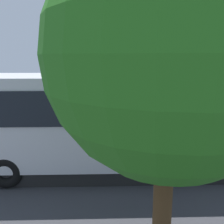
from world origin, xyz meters
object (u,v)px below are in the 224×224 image
spectator_left (156,120)px  stunt_motorcycle (69,112)px  spectator_centre (134,120)px  tree_left (170,35)px  tour_bus (136,124)px  spectator_far_right (95,120)px  spectator_right (113,119)px  traffic_cone (115,115)px  spectator_far_left (175,119)px  parked_motorcycle_silver (216,137)px

spectator_left → stunt_motorcycle: bearing=-38.0°
spectator_centre → tree_left: 7.85m
tour_bus → spectator_far_right: 3.33m
spectator_centre → stunt_motorcycle: size_ratio=0.90×
spectator_right → spectator_far_right: size_ratio=1.05×
traffic_cone → spectator_far_left: bearing=122.9°
tour_bus → spectator_far_right: tour_bus is taller
spectator_far_left → tree_left: bearing=74.9°
spectator_far_left → spectator_far_right: 3.63m
spectator_far_right → tour_bus: bearing=117.9°
spectator_far_left → spectator_right: bearing=4.7°
spectator_left → traffic_cone: size_ratio=2.69×
traffic_cone → tree_left: tree_left is taller
spectator_right → traffic_cone: 4.50m
tour_bus → parked_motorcycle_silver: 4.45m
spectator_left → spectator_centre: bearing=13.2°
spectator_far_left → spectator_left: 0.89m
spectator_left → spectator_centre: spectator_centre is taller
spectator_centre → parked_motorcycle_silver: (-3.47, 0.58, -0.58)m
spectator_left → tree_left: (1.13, 7.46, 3.13)m
tour_bus → tree_left: (-0.07, 4.39, 2.49)m
spectator_left → parked_motorcycle_silver: spectator_left is taller
tree_left → spectator_right: bearing=-83.5°
spectator_left → spectator_far_right: (2.73, 0.18, 0.03)m
spectator_far_right → spectator_centre: bearing=178.1°
stunt_motorcycle → spectator_left: bearing=142.0°
traffic_cone → spectator_far_right: bearing=78.3°
spectator_centre → traffic_cone: size_ratio=2.83×
spectator_far_left → traffic_cone: bearing=-57.1°
tour_bus → spectator_far_left: bearing=-124.1°
spectator_far_left → parked_motorcycle_silver: bearing=152.1°
stunt_motorcycle → tree_left: bearing=107.4°
tour_bus → spectator_far_left: (-2.09, -3.08, -0.57)m
tour_bus → spectator_left: bearing=-111.3°
spectator_centre → spectator_far_right: 1.72m
tour_bus → spectator_right: bearing=-75.1°
spectator_centre → tree_left: (0.12, 7.22, 3.07)m
parked_motorcycle_silver → tree_left: (3.58, 6.64, 3.65)m
tour_bus → traffic_cone: tour_bus is taller
spectator_far_left → traffic_cone: size_ratio=2.85×
spectator_centre → tree_left: size_ratio=0.28×
stunt_motorcycle → traffic_cone: 2.84m
spectator_far_right → parked_motorcycle_silver: spectator_far_right is taller
spectator_far_right → traffic_cone: spectator_far_right is taller
spectator_right → tree_left: (-0.83, 7.23, 3.05)m
spectator_left → parked_motorcycle_silver: (-2.46, 0.82, -0.52)m
spectator_right → spectator_left: bearing=-173.5°
spectator_right → traffic_cone: (-0.13, -4.43, -0.79)m
spectator_right → parked_motorcycle_silver: bearing=172.3°
tour_bus → spectator_left: 3.36m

